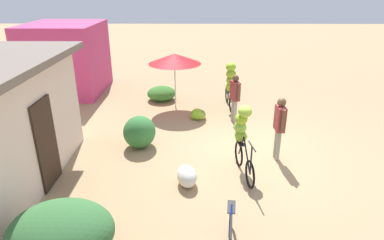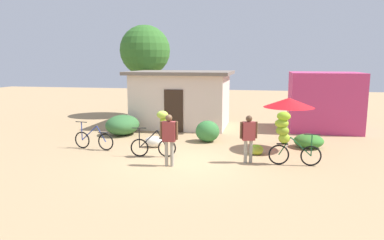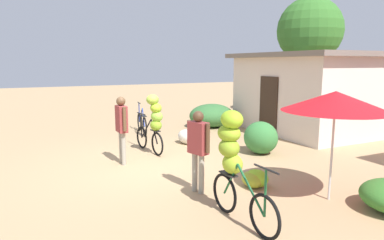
# 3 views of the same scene
# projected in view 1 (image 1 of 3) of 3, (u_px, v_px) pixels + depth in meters

# --- Properties ---
(ground_plane) EXTENTS (60.00, 60.00, 0.00)m
(ground_plane) POSITION_uv_depth(u_px,v_px,m) (254.00, 153.00, 8.96)
(ground_plane) COLOR tan
(shop_pink) EXTENTS (3.20, 2.80, 2.77)m
(shop_pink) POSITION_uv_depth(u_px,v_px,m) (67.00, 58.00, 13.53)
(shop_pink) COLOR #C4386D
(shop_pink) RESTS_ON ground
(hedge_bush_front_left) EXTENTS (1.48, 1.76, 0.90)m
(hedge_bush_front_left) POSITION_uv_depth(u_px,v_px,m) (61.00, 232.00, 5.48)
(hedge_bush_front_left) COLOR #336734
(hedge_bush_front_left) RESTS_ON ground
(hedge_bush_front_right) EXTENTS (0.98, 0.88, 0.88)m
(hedge_bush_front_right) POSITION_uv_depth(u_px,v_px,m) (139.00, 132.00, 9.17)
(hedge_bush_front_right) COLOR #357637
(hedge_bush_front_right) RESTS_ON ground
(hedge_bush_mid) EXTENTS (1.13, 1.10, 0.53)m
(hedge_bush_mid) POSITION_uv_depth(u_px,v_px,m) (162.00, 93.00, 12.91)
(hedge_bush_mid) COLOR #35782B
(hedge_bush_mid) RESTS_ON ground
(market_umbrella) EXTENTS (1.85, 1.85, 1.98)m
(market_umbrella) POSITION_uv_depth(u_px,v_px,m) (175.00, 59.00, 11.54)
(market_umbrella) COLOR beige
(market_umbrella) RESTS_ON ground
(bicycle_leftmost) EXTENTS (1.67, 0.27, 1.04)m
(bicycle_leftmost) POSITION_uv_depth(u_px,v_px,m) (230.00, 239.00, 5.47)
(bicycle_leftmost) COLOR black
(bicycle_leftmost) RESTS_ON ground
(bicycle_near_pile) EXTENTS (1.59, 0.45, 1.63)m
(bicycle_near_pile) POSITION_uv_depth(u_px,v_px,m) (243.00, 133.00, 7.85)
(bicycle_near_pile) COLOR black
(bicycle_near_pile) RESTS_ON ground
(bicycle_center_loaded) EXTENTS (1.66, 0.44, 1.72)m
(bicycle_center_loaded) POSITION_uv_depth(u_px,v_px,m) (230.00, 81.00, 11.64)
(bicycle_center_loaded) COLOR black
(bicycle_center_loaded) RESTS_ON ground
(banana_pile_on_ground) EXTENTS (0.61, 0.60, 0.35)m
(banana_pile_on_ground) POSITION_uv_depth(u_px,v_px,m) (199.00, 115.00, 11.12)
(banana_pile_on_ground) COLOR #93A328
(banana_pile_on_ground) RESTS_ON ground
(produce_sack) EXTENTS (0.77, 0.57, 0.44)m
(produce_sack) POSITION_uv_depth(u_px,v_px,m) (187.00, 176.00, 7.49)
(produce_sack) COLOR silver
(produce_sack) RESTS_ON ground
(person_vendor) EXTENTS (0.58, 0.22, 1.66)m
(person_vendor) POSITION_uv_depth(u_px,v_px,m) (280.00, 122.00, 8.31)
(person_vendor) COLOR gray
(person_vendor) RESTS_ON ground
(person_bystander) EXTENTS (0.56, 0.31, 1.58)m
(person_bystander) POSITION_uv_depth(u_px,v_px,m) (235.00, 94.00, 10.60)
(person_bystander) COLOR gray
(person_bystander) RESTS_ON ground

